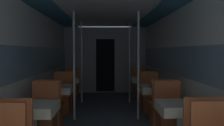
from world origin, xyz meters
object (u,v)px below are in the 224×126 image
Objects in this scene: dining_table_left_3 at (69,81)px; chair_right_near_3 at (146,95)px; dining_table_left_1 at (33,112)px; chair_left_far_1 at (43,122)px; dining_table_left_2 at (57,91)px; chair_left_near_2 at (51,113)px; support_pole_right_2 at (138,66)px; chair_right_near_2 at (162,112)px; dining_table_right_3 at (142,81)px; dining_table_right_1 at (181,111)px; support_pole_left_2 at (74,66)px; chair_left_far_2 at (62,100)px; chair_left_near_3 at (66,96)px; chair_right_far_2 at (150,100)px; chair_left_far_3 at (72,89)px; support_pole_left_3 at (82,62)px; chair_right_far_1 at (170,121)px; support_pole_right_3 at (130,62)px; chair_right_far_3 at (139,89)px; dining_table_right_2 at (155,91)px.

dining_table_left_3 is 2.15m from chair_right_near_3.
chair_left_far_1 reaches higher than dining_table_left_1.
chair_left_near_2 is (0.00, -0.59, -0.30)m from dining_table_left_2.
support_pole_right_2 is at bearing 46.04° from dining_table_left_1.
dining_table_right_3 is (0.00, 2.34, 0.30)m from chair_right_near_2.
support_pole_right_2 reaches higher than dining_table_left_1.
dining_table_right_3 is at bearing 40.55° from dining_table_left_2.
dining_table_right_1 is (2.05, -1.75, 0.00)m from dining_table_left_2.
dining_table_left_1 is 0.32× the size of support_pole_left_2.
chair_left_near_2 is at bearing 90.00° from chair_left_far_2.
chair_left_near_3 is 2.69m from chair_right_near_2.
chair_left_near_3 is (0.00, 1.16, -0.30)m from dining_table_left_2.
dining_table_left_1 is at bearing 48.84° from chair_right_far_2.
support_pole_right_2 is (1.69, 1.16, 0.83)m from chair_left_far_1.
dining_table_left_1 is at bearing 90.00° from chair_left_far_3.
dining_table_left_2 and dining_table_right_1 have the same top height.
chair_left_far_2 is at bearing -107.15° from support_pole_left_3.
chair_left_near_3 is at bearing -163.92° from dining_table_right_3.
support_pole_left_3 is (0.36, 1.75, 0.53)m from dining_table_left_2.
chair_right_far_1 is 0.41× the size of support_pole_right_3.
chair_right_near_2 is 1.31× the size of dining_table_right_3.
chair_right_far_1 is at bearing -90.00° from chair_right_near_3.
dining_table_right_1 is at bearing -90.00° from chair_right_near_3.
chair_left_far_2 reaches higher than dining_table_left_2.
dining_table_right_3 is (2.05, 3.50, 0.00)m from dining_table_left_1.
chair_right_far_3 is (2.05, 0.59, -0.30)m from dining_table_left_3.
support_pole_left_2 reaches higher than dining_table_right_3.
dining_table_left_3 and dining_table_right_1 have the same top height.
chair_left_near_2 reaches higher than dining_table_right_2.
chair_right_near_2 is (2.05, 0.00, 0.00)m from chair_left_near_2.
support_pole_right_2 and support_pole_right_3 have the same top height.
dining_table_right_2 is (2.05, -2.34, 0.30)m from chair_left_far_3.
dining_table_left_2 is at bearing -90.00° from chair_left_near_3.
chair_left_far_2 is at bearing 90.00° from chair_left_near_2.
dining_table_right_3 is (1.69, 1.75, -0.53)m from support_pole_left_2.
support_pole_right_2 is (1.69, -1.16, 0.83)m from chair_left_near_3.
dining_table_right_1 is 1.20m from chair_right_near_2.
dining_table_left_2 is at bearing 139.45° from dining_table_right_1.
chair_right_near_2 reaches higher than dining_table_right_3.
chair_right_far_1 is 1.75m from chair_right_far_2.
chair_right_near_2 is 0.41× the size of support_pole_right_2.
support_pole_right_3 is (1.69, 2.91, 0.83)m from chair_left_far_1.
dining_table_right_3 is (2.05, 2.34, 0.30)m from chair_left_near_2.
chair_left_far_3 is (0.00, 2.34, -0.30)m from dining_table_left_2.
chair_left_far_2 and chair_left_far_3 have the same top height.
support_pole_left_2 reaches higher than chair_right_near_3.
chair_left_far_1 reaches higher than dining_table_left_2.
chair_right_far_1 is at bearing -82.99° from support_pole_right_3.
dining_table_left_1 is 1.00× the size of dining_table_right_1.
chair_right_near_3 is (2.05, 1.16, -0.30)m from dining_table_left_2.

